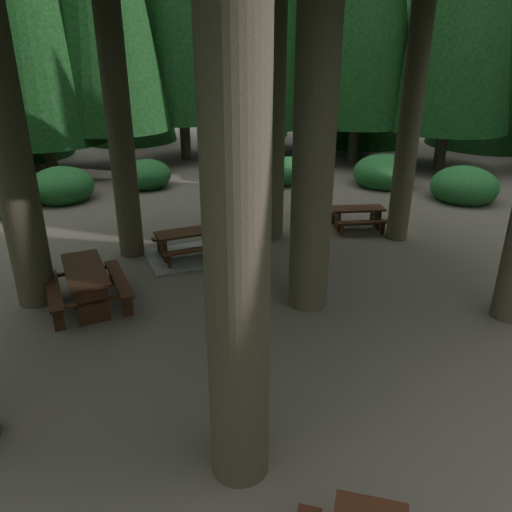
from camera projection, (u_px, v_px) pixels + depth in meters
ground at (283, 316)px, 10.48m from camera, size 80.00×80.00×0.00m
picnic_table_b at (86, 281)px, 10.70m from camera, size 1.90×2.24×0.89m
picnic_table_c at (189, 249)px, 13.28m from camera, size 2.43×2.11×0.74m
picnic_table_d at (358, 215)px, 15.25m from camera, size 1.97×1.83×0.68m
shrub_ring at (289, 278)px, 11.25m from camera, size 23.86×24.64×1.49m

